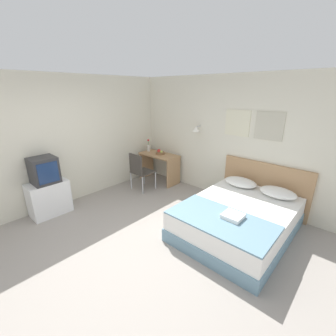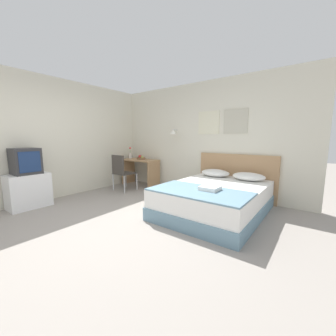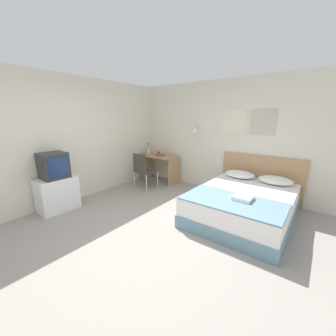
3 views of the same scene
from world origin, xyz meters
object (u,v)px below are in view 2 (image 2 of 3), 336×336
Objects in this scene: desk at (140,168)px; television at (26,161)px; desk_chair at (121,170)px; pillow_left at (215,173)px; bed at (215,199)px; pillow_right at (249,176)px; headboard at (236,177)px; throw_blanket at (199,191)px; folded_towel_near_foot at (210,188)px; tv_stand at (29,191)px; fruit_bowl at (141,158)px; flower_vase at (130,155)px.

television reaches higher than desk.
desk_chair is at bearing 76.38° from television.
bed is at bearing -65.58° from pillow_left.
desk is (-2.98, -0.01, -0.08)m from pillow_right.
television is (-3.37, -2.69, 0.32)m from pillow_right.
desk_chair is at bearing -160.89° from pillow_left.
television is at bearing -134.77° from pillow_left.
throw_blanket is at bearing -90.00° from headboard.
folded_towel_near_foot is at bearing -85.66° from headboard.
bed is 2.75m from desk.
tv_stand is (-2.67, -2.69, -0.26)m from pillow_left.
pillow_right is at bearing 38.54° from television.
bed is 7.32× the size of folded_towel_near_foot.
headboard is 1.68m from throw_blanket.
television reaches higher than bed.
desk is 1.14× the size of desk_chair.
pillow_right is 0.68× the size of desk_chair.
throw_blanket is at bearing 23.29° from television.
bed is at bearing -114.42° from pillow_right.
headboard is 2.65m from fruit_bowl.
television is at bearing -155.24° from folded_towel_near_foot.
pillow_right is at bearing 79.15° from folded_towel_near_foot.
fruit_bowl is (-2.27, 0.02, 0.19)m from pillow_left.
tv_stand is at bearing -98.33° from desk.
throw_blanket is 4.59× the size of flower_vase.
fruit_bowl reaches higher than desk.
folded_towel_near_foot is (-0.24, -1.24, -0.02)m from pillow_right.
throw_blanket is 6.41× the size of fruit_bowl.
headboard is at bearing 22.48° from desk_chair.
fruit_bowl is (-2.74, 1.26, 0.21)m from folded_towel_near_foot.
pillow_left is 2.20× the size of folded_towel_near_foot.
pillow_right is 3.42m from flower_vase.
headboard is 1.11× the size of throw_blanket.
pillow_right is 2.63× the size of fruit_bowl.
television reaches higher than flower_vase.
throw_blanket is at bearing -128.52° from folded_towel_near_foot.
tv_stand is at bearing -155.26° from folded_towel_near_foot.
pillow_right is 0.41× the size of throw_blanket.
headboard is at bearing 39.74° from pillow_left.
bed is 2.95× the size of tv_stand.
fruit_bowl is at bearing 179.62° from pillow_right.
desk_chair is 1.31× the size of tv_stand.
throw_blanket is 1.66× the size of desk_chair.
pillow_right reaches higher than throw_blanket.
bed is 2.26× the size of desk_chair.
folded_towel_near_foot is 0.27× the size of desk.
headboard is 5.96× the size of folded_towel_near_foot.
throw_blanket is at bearing -90.00° from bed.
desk is at bearing -179.84° from pillow_left.
tv_stand is at bearing -135.39° from headboard.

